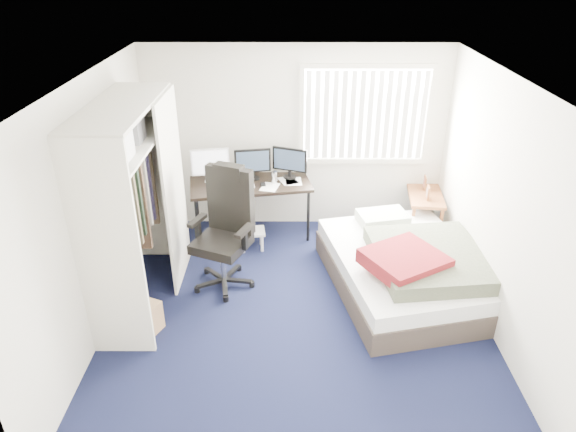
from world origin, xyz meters
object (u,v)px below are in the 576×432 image
Objects in this scene: desk at (250,180)px; nightstand at (425,197)px; bed at (408,268)px; office_chair at (226,241)px.

desk is 2.37m from nightstand.
desk is at bearing 145.06° from bed.
desk is 2.34m from bed.
desk is at bearing -178.84° from nightstand.
nightstand is 1.46m from bed.
bed is (2.09, -0.16, -0.26)m from office_chair.
nightstand is at bearing 1.16° from desk.
office_chair is (-0.21, -1.15, -0.25)m from desk.
bed is at bearing -109.43° from nightstand.
bed is (1.88, -1.31, -0.51)m from desk.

